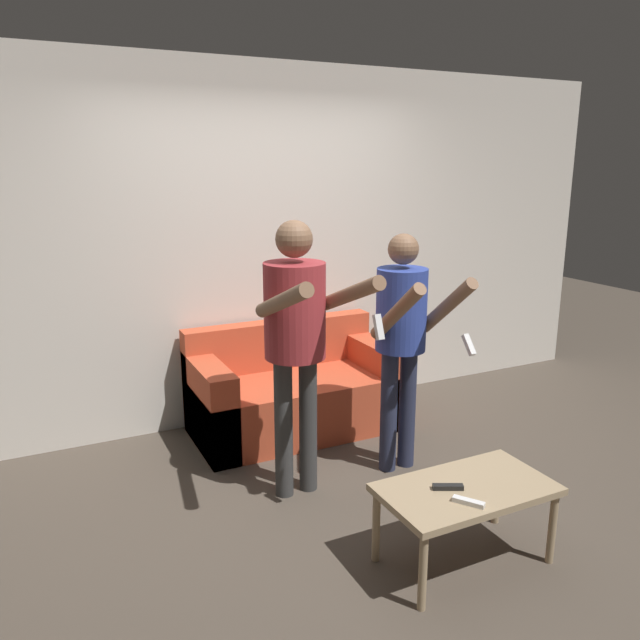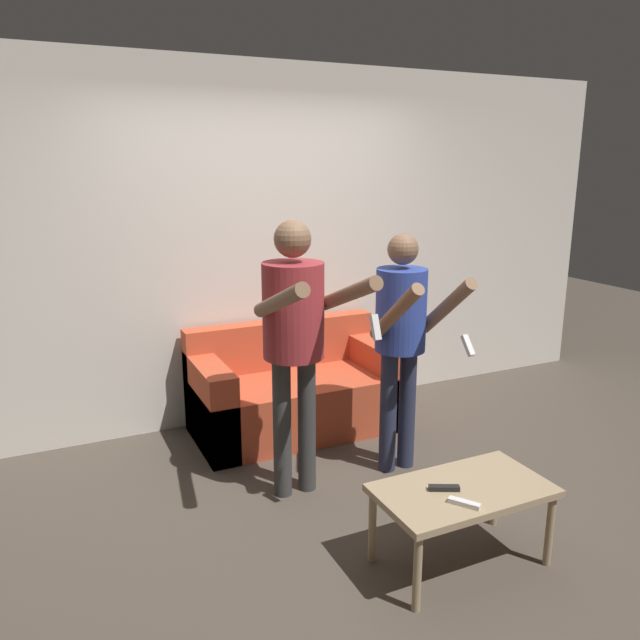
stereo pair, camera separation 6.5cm
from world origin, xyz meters
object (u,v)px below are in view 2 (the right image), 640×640
object	(u,v)px
person_standing_right	(402,329)
remote_near	(464,503)
coffee_table	(463,496)
remote_far	(444,488)
couch	(295,393)
person_standing_left	(295,327)

from	to	relation	value
person_standing_right	remote_near	bearing A→B (deg)	-107.53
coffee_table	remote_far	bearing A→B (deg)	170.73
remote_near	coffee_table	bearing A→B (deg)	53.73
couch	remote_near	xyz separation A→B (m)	(0.01, -2.02, 0.15)
person_standing_right	remote_far	xyz separation A→B (m)	(-0.36, -0.97, -0.53)
remote_far	person_standing_left	bearing A→B (deg)	111.00
remote_far	coffee_table	bearing A→B (deg)	-9.27
person_standing_left	remote_near	xyz separation A→B (m)	(0.37, -1.13, -0.62)
person_standing_right	person_standing_left	bearing A→B (deg)	-179.74
coffee_table	remote_far	size ratio (longest dim) A/B	5.76
person_standing_left	person_standing_right	distance (m)	0.74
person_standing_left	remote_near	world-z (taller)	person_standing_left
coffee_table	remote_far	distance (m)	0.12
coffee_table	remote_far	xyz separation A→B (m)	(-0.10, 0.02, 0.06)
couch	remote_near	world-z (taller)	couch
couch	coffee_table	xyz separation A→B (m)	(0.11, -1.88, 0.09)
person_standing_left	person_standing_right	world-z (taller)	person_standing_left
person_standing_right	remote_near	distance (m)	1.30
couch	remote_far	xyz separation A→B (m)	(0.01, -1.86, 0.15)
couch	person_standing_left	world-z (taller)	person_standing_left
person_standing_left	coffee_table	xyz separation A→B (m)	(0.48, -0.99, -0.68)
coffee_table	remote_near	bearing A→B (deg)	-126.27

